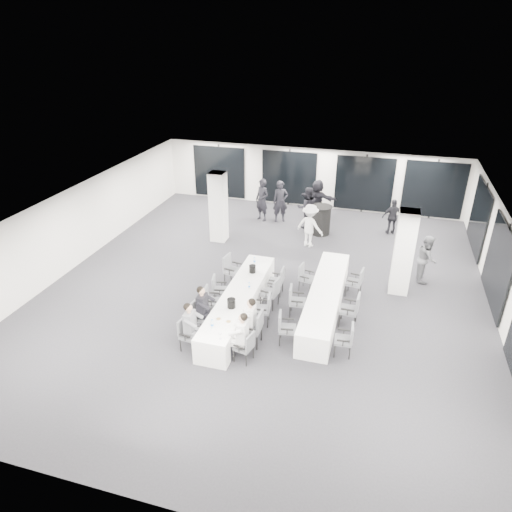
{
  "coord_description": "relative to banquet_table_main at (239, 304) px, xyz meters",
  "views": [
    {
      "loc": [
        3.28,
        -12.62,
        7.74
      ],
      "look_at": [
        -0.28,
        -0.2,
        1.23
      ],
      "focal_mm": 32.0,
      "sensor_mm": 36.0,
      "label": 1
    }
  ],
  "objects": [
    {
      "name": "chair_main_left_mid",
      "position": [
        -0.83,
        -0.22,
        0.15
      ],
      "size": [
        0.52,
        0.56,
        0.92
      ],
      "rotation": [
        0.0,
        0.0,
        -1.43
      ],
      "color": "#56585E",
      "rests_on": "floor"
    },
    {
      "name": "banquet_table_side",
      "position": [
        2.42,
        0.93,
        0.0
      ],
      "size": [
        0.9,
        5.0,
        0.75
      ],
      "primitive_type": "cube",
      "color": "white",
      "rests_on": "floor"
    },
    {
      "name": "chair_side_left_near",
      "position": [
        1.59,
        -0.95,
        0.15
      ],
      "size": [
        0.53,
        0.57,
        0.92
      ],
      "rotation": [
        0.0,
        0.0,
        -1.41
      ],
      "color": "#56585E",
      "rests_on": "floor"
    },
    {
      "name": "standing_guest_a",
      "position": [
        -0.53,
        7.52,
        0.67
      ],
      "size": [
        0.94,
        0.86,
        2.08
      ],
      "primitive_type": "imported",
      "rotation": [
        0.0,
        0.0,
        0.39
      ],
      "color": "black",
      "rests_on": "floor"
    },
    {
      "name": "chair_side_left_mid",
      "position": [
        1.59,
        0.44,
        0.17
      ],
      "size": [
        0.53,
        0.57,
        0.95
      ],
      "rotation": [
        0.0,
        0.0,
        -1.46
      ],
      "color": "#56585E",
      "rests_on": "floor"
    },
    {
      "name": "water_bottle_c",
      "position": [
        -0.08,
        1.92,
        0.49
      ],
      "size": [
        0.07,
        0.07,
        0.23
      ],
      "primitive_type": "cylinder",
      "color": "silver",
      "rests_on": "banquet_table_main"
    },
    {
      "name": "chair_main_right_near",
      "position": [
        0.82,
        -1.99,
        0.12
      ],
      "size": [
        0.53,
        0.55,
        0.87
      ],
      "rotation": [
        0.0,
        0.0,
        1.34
      ],
      "color": "#56585E",
      "rests_on": "floor"
    },
    {
      "name": "water_bottle_a",
      "position": [
        -0.14,
        -1.84,
        0.49
      ],
      "size": [
        0.08,
        0.08,
        0.24
      ],
      "primitive_type": "cylinder",
      "color": "silver",
      "rests_on": "banquet_table_main"
    },
    {
      "name": "standing_guest_g",
      "position": [
        -1.34,
        7.45,
        0.68
      ],
      "size": [
        0.97,
        0.91,
        2.12
      ],
      "primitive_type": "imported",
      "rotation": [
        0.0,
        0.0,
        -0.48
      ],
      "color": "black",
      "rests_on": "floor"
    },
    {
      "name": "cocktail_table",
      "position": [
        1.41,
        6.65,
        0.24
      ],
      "size": [
        0.87,
        0.87,
        1.21
      ],
      "color": "black",
      "rests_on": "floor"
    },
    {
      "name": "standing_guest_h",
      "position": [
        5.38,
        3.73,
        0.55
      ],
      "size": [
        0.63,
        0.94,
        1.84
      ],
      "primitive_type": "imported",
      "rotation": [
        0.0,
        0.0,
        1.68
      ],
      "color": "slate",
      "rests_on": "floor"
    },
    {
      "name": "chair_main_left_far",
      "position": [
        -0.84,
        1.7,
        0.21
      ],
      "size": [
        0.6,
        0.64,
        1.02
      ],
      "rotation": [
        0.0,
        0.0,
        -1.75
      ],
      "color": "#56585E",
      "rests_on": "floor"
    },
    {
      "name": "seated_guest_a",
      "position": [
        -0.67,
        -1.93,
        0.44
      ],
      "size": [
        0.5,
        0.38,
        1.44
      ],
      "rotation": [
        0.0,
        0.0,
        -1.57
      ],
      "color": "slate",
      "rests_on": "floor"
    },
    {
      "name": "chair_main_right_far",
      "position": [
        0.83,
        1.46,
        0.16
      ],
      "size": [
        0.48,
        0.53,
        0.93
      ],
      "rotation": [
        0.0,
        0.0,
        1.58
      ],
      "color": "#56585E",
      "rests_on": "floor"
    },
    {
      "name": "chair_main_right_mid",
      "position": [
        0.83,
        -0.24,
        0.17
      ],
      "size": [
        0.55,
        0.59,
        0.96
      ],
      "rotation": [
        0.0,
        0.0,
        1.72
      ],
      "color": "#56585E",
      "rests_on": "floor"
    },
    {
      "name": "water_bottle_b",
      "position": [
        0.21,
        0.32,
        0.48
      ],
      "size": [
        0.06,
        0.06,
        0.2
      ],
      "primitive_type": "cylinder",
      "color": "silver",
      "rests_on": "banquet_table_main"
    },
    {
      "name": "standing_guest_c",
      "position": [
        1.16,
        5.34,
        0.6
      ],
      "size": [
        1.4,
        1.04,
        1.95
      ],
      "primitive_type": "imported",
      "rotation": [
        0.0,
        0.0,
        2.79
      ],
      "color": "silver",
      "rests_on": "floor"
    },
    {
      "name": "seated_guest_c",
      "position": [
        0.67,
        -1.97,
        0.44
      ],
      "size": [
        0.5,
        0.38,
        1.44
      ],
      "rotation": [
        0.0,
        0.0,
        1.57
      ],
      "color": "silver",
      "rests_on": "floor"
    },
    {
      "name": "plate_a",
      "position": [
        -0.11,
        -1.44,
        0.39
      ],
      "size": [
        0.2,
        0.2,
        0.03
      ],
      "color": "white",
      "rests_on": "banquet_table_main"
    },
    {
      "name": "chair_main_left_near",
      "position": [
        -0.83,
        -1.92,
        0.15
      ],
      "size": [
        0.52,
        0.56,
        0.92
      ],
      "rotation": [
        0.0,
        0.0,
        -1.7
      ],
      "color": "#56585E",
      "rests_on": "floor"
    },
    {
      "name": "ice_bucket_far",
      "position": [
        0.02,
        1.32,
        0.5
      ],
      "size": [
        0.22,
        0.22,
        0.25
      ],
      "primitive_type": "cylinder",
      "color": "black",
      "rests_on": "banquet_table_main"
    },
    {
      "name": "ice_bucket_near",
      "position": [
        0.03,
        -0.79,
        0.51
      ],
      "size": [
        0.24,
        0.24,
        0.27
      ],
      "primitive_type": "cylinder",
      "color": "black",
      "rests_on": "banquet_table_main"
    },
    {
      "name": "chair_main_right_fourth",
      "position": [
        0.84,
        0.67,
        0.19
      ],
      "size": [
        0.58,
        0.62,
        0.99
      ],
      "rotation": [
        0.0,
        0.0,
        1.4
      ],
      "color": "#56585E",
      "rests_on": "floor"
    },
    {
      "name": "room",
      "position": [
        1.25,
        2.85,
        1.01
      ],
      "size": [
        14.04,
        16.04,
        2.84
      ],
      "color": "#26262B",
      "rests_on": "ground"
    },
    {
      "name": "column_right",
      "position": [
        4.56,
        2.73,
        1.02
      ],
      "size": [
        0.6,
        0.6,
        2.8
      ],
      "primitive_type": "cube",
      "color": "silver",
      "rests_on": "floor"
    },
    {
      "name": "standing_guest_f",
      "position": [
        0.97,
        8.27,
        0.65
      ],
      "size": [
        1.97,
        1.03,
        2.05
      ],
      "primitive_type": "imported",
      "rotation": [
        0.0,
        0.0,
        2.97
      ],
      "color": "black",
      "rests_on": "floor"
    },
    {
      "name": "chair_side_left_far",
      "position": [
        1.59,
        1.99,
        0.13
      ],
      "size": [
        0.52,
        0.55,
        0.89
      ],
      "rotation": [
        0.0,
        0.0,
        -1.76
      ],
      "color": "#56585E",
      "rests_on": "floor"
    },
    {
      "name": "chair_side_right_mid",
      "position": [
        3.26,
        0.37,
        0.21
      ],
      "size": [
        0.54,
        0.6,
        1.02
      ],
      "rotation": [
        0.0,
        0.0,
        1.52
      ],
      "color": "#56585E",
      "rests_on": "floor"
    },
    {
      "name": "chair_main_left_fourth",
      "position": [
        -0.83,
        0.44,
        0.15
      ],
      "size": [
        0.55,
        0.58,
        0.92
      ],
      "rotation": [
        0.0,
        0.0,
        -1.36
      ],
      "color": "#56585E",
      "rests_on": "floor"
    },
    {
      "name": "chair_main_left_second",
      "position": [
        -0.83,
        -1.04,
        0.16
      ],
      "size": [
        0.55,
        0.59,
        0.95
      ],
      "rotation": [
        0.0,
        0.0,
        -1.75
      ],
      "color": "#56585E",
      "rests_on": "floor"
    },
    {
      "name": "chair_side_right_far",
      "position": [
        3.25,
        2.06,
        0.17
      ],
      "size": [
        0.54,
        0.58,
        0.96
      ],
      "rotation": [
        0.0,
        0.0,
        1.44
      ],
      "color": "#56585E",
      "rests_on": "floor"
    },
    {
      "name": "plate_b",
      "position": [
        0.18,
        -1.48,
        0.39
      ],
      "size": [
        0.2,
        0.2,
        0.03
      ],
      "color": "white",
      "rests_on": "banquet_table_main"
    },
    {
      "name": "column_left",
      "position": [
        -2.44,
        4.93,
        1.02
      ],
      "size": [
        0.6,
        0.6,
        2.8
      ],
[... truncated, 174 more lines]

